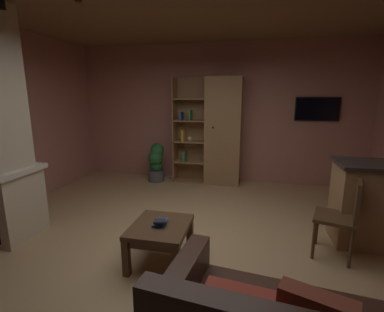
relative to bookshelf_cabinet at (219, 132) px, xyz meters
name	(u,v)px	position (x,y,z in m)	size (l,w,h in m)	color
floor	(185,249)	(-0.06, -2.63, -1.07)	(5.90, 5.74, 0.02)	tan
wall_back	(218,114)	(-0.06, 0.27, 0.35)	(6.02, 0.06, 2.82)	#AD7060
window_pane_back	(187,124)	(-0.70, 0.24, 0.13)	(0.68, 0.01, 0.87)	white
bookshelf_cabinet	(219,132)	(0.00, 0.00, 0.00)	(1.36, 0.41, 2.15)	#997047
coffee_table	(160,232)	(-0.25, -2.94, -0.71)	(0.60, 0.68, 0.44)	#4C331E
table_book_0	(158,225)	(-0.26, -2.97, -0.61)	(0.13, 0.08, 0.02)	#2D4C8C
table_book_1	(161,221)	(-0.25, -2.92, -0.59)	(0.13, 0.11, 0.03)	#2D4C8C
table_book_2	(159,221)	(-0.24, -2.99, -0.56)	(0.12, 0.10, 0.02)	black
dining_chair	(344,213)	(1.69, -2.42, -0.53)	(0.52, 0.52, 0.92)	#4C331E
potted_floor_plant	(156,162)	(-1.29, -0.16, -0.65)	(0.35, 0.36, 0.82)	#4C4C51
wall_mounted_tv	(317,109)	(1.85, 0.21, 0.47)	(0.80, 0.06, 0.45)	black
track_light_spot_0	(2,5)	(-2.05, -2.78, 1.69)	(0.07, 0.07, 0.09)	black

